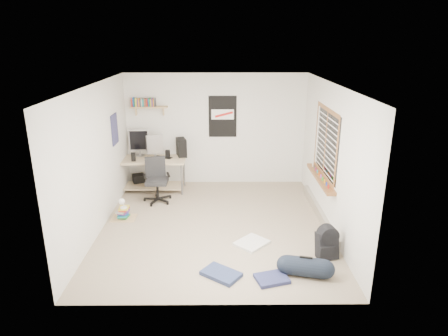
{
  "coord_description": "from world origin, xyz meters",
  "views": [
    {
      "loc": [
        0.11,
        -6.51,
        3.24
      ],
      "look_at": [
        0.16,
        0.13,
        1.05
      ],
      "focal_mm": 32.0,
      "sensor_mm": 36.0,
      "label": 1
    }
  ],
  "objects_px": {
    "book_stack": "(123,211)",
    "duffel_bag": "(305,267)",
    "backpack": "(327,245)",
    "desk": "(150,174)",
    "office_chair": "(157,179)"
  },
  "relations": [
    {
      "from": "office_chair",
      "to": "book_stack",
      "type": "bearing_deg",
      "value": -138.06
    },
    {
      "from": "desk",
      "to": "office_chair",
      "type": "xyz_separation_m",
      "value": [
        0.25,
        -0.64,
        0.12
      ]
    },
    {
      "from": "backpack",
      "to": "duffel_bag",
      "type": "height_order",
      "value": "duffel_bag"
    },
    {
      "from": "office_chair",
      "to": "book_stack",
      "type": "xyz_separation_m",
      "value": [
        -0.52,
        -0.82,
        -0.34
      ]
    },
    {
      "from": "office_chair",
      "to": "backpack",
      "type": "relative_size",
      "value": 2.18
    },
    {
      "from": "desk",
      "to": "office_chair",
      "type": "relative_size",
      "value": 1.7
    },
    {
      "from": "desk",
      "to": "book_stack",
      "type": "distance_m",
      "value": 1.5
    },
    {
      "from": "desk",
      "to": "office_chair",
      "type": "bearing_deg",
      "value": -46.32
    },
    {
      "from": "desk",
      "to": "backpack",
      "type": "height_order",
      "value": "desk"
    },
    {
      "from": "desk",
      "to": "duffel_bag",
      "type": "height_order",
      "value": "desk"
    },
    {
      "from": "office_chair",
      "to": "book_stack",
      "type": "distance_m",
      "value": 1.03
    },
    {
      "from": "book_stack",
      "to": "desk",
      "type": "bearing_deg",
      "value": 79.41
    },
    {
      "from": "book_stack",
      "to": "duffel_bag",
      "type": "bearing_deg",
      "value": -32.21
    },
    {
      "from": "backpack",
      "to": "duffel_bag",
      "type": "xyz_separation_m",
      "value": [
        -0.43,
        -0.5,
        -0.06
      ]
    },
    {
      "from": "backpack",
      "to": "book_stack",
      "type": "bearing_deg",
      "value": 146.69
    }
  ]
}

